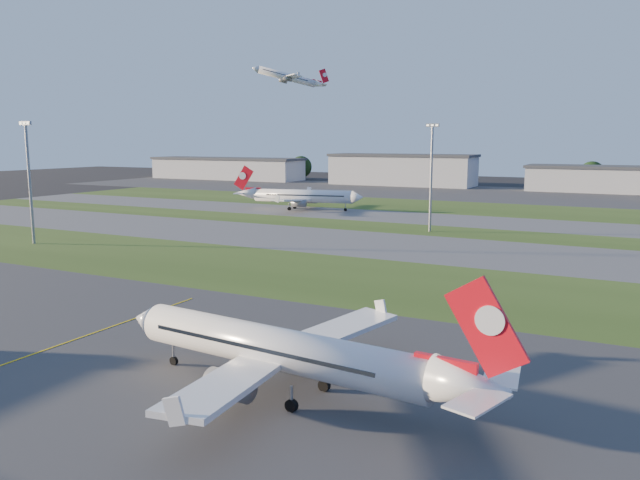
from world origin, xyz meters
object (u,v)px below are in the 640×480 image
Objects in this scene: airliner_parked at (279,350)px; light_mast_centre at (431,170)px; light_mast_west at (29,174)px; airliner_taxiing at (302,196)px.

light_mast_centre reaches higher than airliner_parked.
airliner_parked is at bearing -26.97° from light_mast_west.
airliner_parked is 145.40m from airliner_taxiing.
light_mast_centre is at bearing 38.66° from light_mast_west.
airliner_taxiing is 1.52× the size of light_mast_west.
airliner_parked is 0.92× the size of airliner_taxiing.
light_mast_centre is (-17.77, 100.66, 10.87)m from airliner_parked.
light_mast_west is 89.64m from light_mast_centre.
airliner_taxiing is 58.57m from light_mast_centre.
light_mast_centre is (70.00, 56.00, 0.00)m from light_mast_west.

